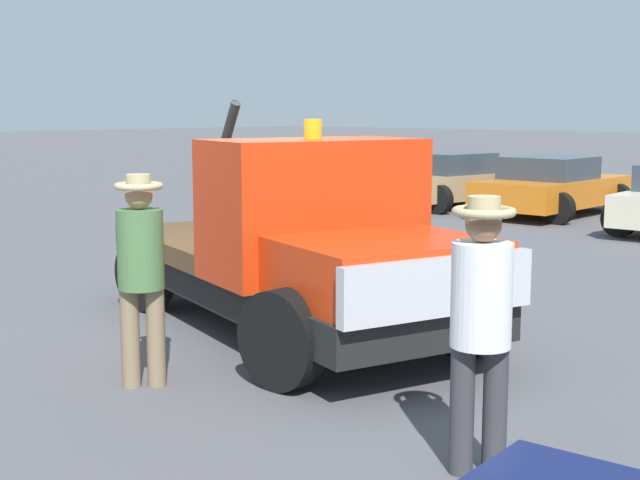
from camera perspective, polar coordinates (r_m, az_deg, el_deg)
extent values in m
plane|color=#545459|center=(9.85, -2.13, -5.76)|extent=(160.00, 160.00, 0.00)
cube|color=black|center=(9.73, -2.15, -2.75)|extent=(5.59, 3.35, 0.35)
cube|color=red|center=(8.06, 4.20, -1.86)|extent=(1.93, 2.17, 0.55)
cube|color=silver|center=(7.44, 7.63, -3.00)|extent=(0.67, 1.88, 0.50)
cube|color=red|center=(9.10, -0.46, 2.06)|extent=(1.72, 2.39, 1.40)
cube|color=brown|center=(10.85, -5.44, -0.10)|extent=(3.13, 2.81, 0.22)
cylinder|color=black|center=(11.18, -6.52, 4.72)|extent=(1.17, 0.45, 1.63)
cylinder|color=orange|center=(9.05, -0.47, 7.12)|extent=(0.18, 0.18, 0.20)
cylinder|color=black|center=(8.83, 9.37, -4.60)|extent=(0.88, 0.26, 0.88)
cylinder|color=black|center=(7.72, -2.44, -6.39)|extent=(0.88, 0.26, 0.88)
cylinder|color=black|center=(11.71, -1.70, -1.28)|extent=(0.88, 0.26, 0.88)
cylinder|color=black|center=(10.90, -11.16, -2.17)|extent=(0.88, 0.26, 0.88)
cylinder|color=#38383D|center=(6.11, 11.13, -10.63)|extent=(0.16, 0.16, 0.87)
cylinder|color=#38383D|center=(6.07, 9.07, -10.71)|extent=(0.16, 0.16, 0.87)
cylinder|color=white|center=(5.88, 10.30, -3.48)|extent=(0.40, 0.40, 0.69)
sphere|color=brown|center=(5.81, 10.42, 0.99)|extent=(0.24, 0.24, 0.24)
torus|color=tan|center=(5.80, 10.44, 1.79)|extent=(0.41, 0.41, 0.06)
cylinder|color=tan|center=(5.79, 10.46, 2.26)|extent=(0.21, 0.21, 0.11)
cylinder|color=#847051|center=(7.94, -10.46, -6.14)|extent=(0.16, 0.16, 0.87)
cylinder|color=#847051|center=(7.96, -12.05, -6.16)|extent=(0.16, 0.16, 0.87)
cylinder|color=#4C7542|center=(7.79, -11.42, -0.59)|extent=(0.40, 0.40, 0.69)
sphere|color=#A87A56|center=(7.73, -11.52, 2.80)|extent=(0.24, 0.24, 0.24)
torus|color=tan|center=(7.73, -11.54, 3.41)|extent=(0.41, 0.41, 0.06)
cylinder|color=tan|center=(7.72, -11.55, 3.76)|extent=(0.21, 0.21, 0.11)
cube|color=tan|center=(22.29, 8.54, 3.52)|extent=(2.57, 4.53, 0.60)
cube|color=#333D47|center=(22.09, 8.18, 4.91)|extent=(1.96, 2.04, 0.50)
cylinder|color=black|center=(23.99, 9.31, 3.37)|extent=(0.68, 0.22, 0.68)
cylinder|color=black|center=(22.79, 12.74, 3.01)|extent=(0.68, 0.22, 0.68)
cylinder|color=black|center=(21.94, 4.15, 2.99)|extent=(0.68, 0.22, 0.68)
cylinder|color=black|center=(20.62, 7.61, 2.59)|extent=(0.68, 0.22, 0.68)
cube|color=orange|center=(20.94, 14.64, 3.03)|extent=(2.00, 4.27, 0.60)
cube|color=#333D47|center=(20.72, 14.42, 4.50)|extent=(1.72, 1.81, 0.50)
cylinder|color=black|center=(22.65, 14.26, 2.93)|extent=(0.68, 0.22, 0.68)
cylinder|color=black|center=(21.87, 18.47, 2.56)|extent=(0.68, 0.22, 0.68)
cylinder|color=black|center=(20.16, 10.44, 2.39)|extent=(0.68, 0.22, 0.68)
cylinder|color=black|center=(19.28, 15.04, 1.97)|extent=(0.68, 0.22, 0.68)
cylinder|color=black|center=(17.77, 18.63, 1.29)|extent=(0.68, 0.22, 0.68)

